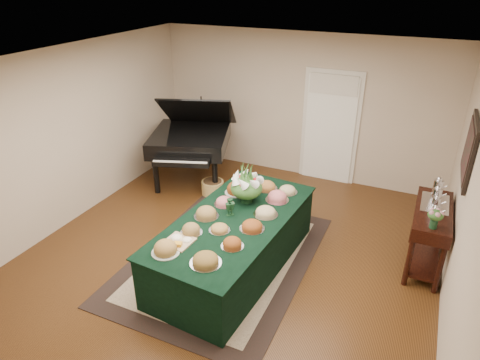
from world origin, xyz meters
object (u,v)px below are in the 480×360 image
at_px(grand_piano, 191,139).
at_px(mahogany_sideboard, 431,223).
at_px(buffet_table, 234,243).
at_px(floral_centerpiece, 246,184).

height_order(grand_piano, mahogany_sideboard, grand_piano).
relative_size(buffet_table, mahogany_sideboard, 2.25).
bearing_deg(floral_centerpiece, grand_piano, 138.85).
distance_m(buffet_table, floral_centerpiece, 0.81).
bearing_deg(grand_piano, mahogany_sideboard, -13.14).
bearing_deg(floral_centerpiece, buffet_table, -85.52).
bearing_deg(floral_centerpiece, mahogany_sideboard, 14.63).
bearing_deg(buffet_table, mahogany_sideboard, 25.12).
relative_size(buffet_table, floral_centerpiece, 6.01).
distance_m(floral_centerpiece, mahogany_sideboard, 2.48).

